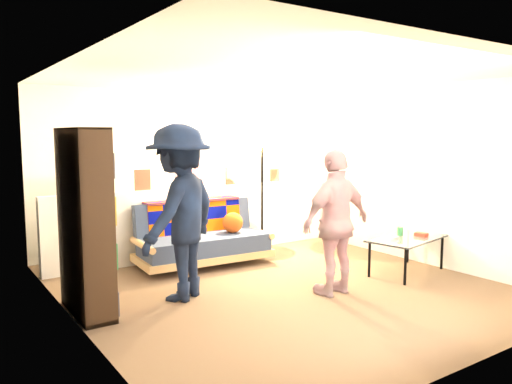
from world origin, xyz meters
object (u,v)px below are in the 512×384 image
futon_sofa (203,238)px  coffee_table (407,240)px  person_left (180,212)px  bookshelf (85,228)px  floor_lamp (262,175)px  person_right (336,222)px

futon_sofa → coffee_table: size_ratio=1.53×
coffee_table → person_left: (-2.79, 0.72, 0.50)m
futon_sofa → person_left: 1.51m
bookshelf → floor_lamp: size_ratio=1.11×
coffee_table → person_right: bearing=-175.7°
person_right → person_left: bearing=-32.4°
person_left → person_right: person_left is taller
coffee_table → person_left: size_ratio=0.64×
person_left → bookshelf: bearing=-39.3°
bookshelf → coffee_table: size_ratio=1.53×
coffee_table → person_right: person_right is taller
futon_sofa → person_left: bearing=-127.7°
floor_lamp → person_right: size_ratio=1.03×
bookshelf → person_left: person_left is taller
person_left → futon_sofa: bearing=-161.0°
futon_sofa → person_right: 2.07m
bookshelf → coffee_table: 3.86m
floor_lamp → coffee_table: bearing=-65.2°
bookshelf → person_right: size_ratio=1.14×
floor_lamp → person_left: (-1.90, -1.21, -0.23)m
futon_sofa → person_left: size_ratio=0.98×
floor_lamp → person_right: bearing=-102.0°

